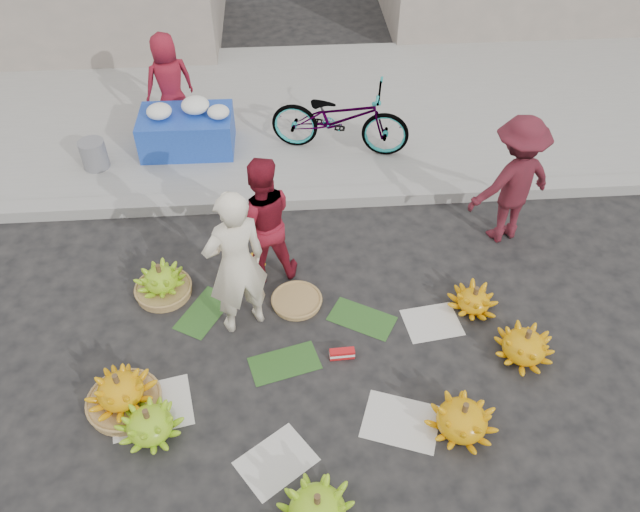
{
  "coord_description": "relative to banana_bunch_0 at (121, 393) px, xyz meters",
  "views": [
    {
      "loc": [
        -0.02,
        -3.79,
        4.83
      ],
      "look_at": [
        0.29,
        0.52,
        0.7
      ],
      "focal_mm": 35.0,
      "sensor_mm": 36.0,
      "label": 1
    }
  ],
  "objects": [
    {
      "name": "banana_bunch_2",
      "position": [
        1.65,
        -1.15,
        -0.02
      ],
      "size": [
        0.68,
        0.68,
        0.38
      ],
      "rotation": [
        0.0,
        0.0,
        0.13
      ],
      "color": "#70B219",
      "rests_on": "ground"
    },
    {
      "name": "flower_table",
      "position": [
        0.29,
        3.9,
        0.22
      ],
      "size": [
        1.21,
        0.76,
        0.7
      ],
      "rotation": [
        0.0,
        0.0,
        -0.01
      ],
      "color": "#1A3EAC",
      "rests_on": "sidewalk"
    },
    {
      "name": "ground",
      "position": [
        1.54,
        0.56,
        -0.19
      ],
      "size": [
        80.0,
        80.0,
        0.0
      ],
      "primitive_type": "plane",
      "color": "black",
      "rests_on": "ground"
    },
    {
      "name": "banana_bunch_1",
      "position": [
        0.28,
        -0.3,
        -0.04
      ],
      "size": [
        0.68,
        0.68,
        0.35
      ],
      "rotation": [
        0.0,
        0.0,
        -0.29
      ],
      "color": "#70B219",
      "rests_on": "ground"
    },
    {
      "name": "banana_bunch_3",
      "position": [
        2.93,
        -0.45,
        -0.02
      ],
      "size": [
        0.72,
        0.72,
        0.38
      ],
      "rotation": [
        0.0,
        0.0,
        0.21
      ],
      "color": "#EAA70B",
      "rests_on": "ground"
    },
    {
      "name": "banana_leaves",
      "position": [
        1.44,
        0.76,
        -0.19
      ],
      "size": [
        2.0,
        1.0,
        0.0
      ],
      "primitive_type": null,
      "color": "#224E1A",
      "rests_on": "ground"
    },
    {
      "name": "banana_bunch_0",
      "position": [
        0.0,
        0.0,
        0.0
      ],
      "size": [
        0.71,
        0.71,
        0.44
      ],
      "rotation": [
        0.0,
        0.0,
        0.33
      ],
      "color": "olive",
      "rests_on": "ground"
    },
    {
      "name": "flower_vendor",
      "position": [
        0.06,
        4.44,
        0.6
      ],
      "size": [
        0.77,
        0.65,
        1.34
      ],
      "primitive_type": "imported",
      "rotation": [
        0.0,
        0.0,
        3.56
      ],
      "color": "maroon",
      "rests_on": "sidewalk"
    },
    {
      "name": "banana_bunch_4",
      "position": [
        3.71,
        0.29,
        -0.03
      ],
      "size": [
        0.66,
        0.66,
        0.36
      ],
      "rotation": [
        0.0,
        0.0,
        -0.15
      ],
      "color": "#EAA70B",
      "rests_on": "ground"
    },
    {
      "name": "curb",
      "position": [
        1.54,
        2.76,
        -0.11
      ],
      "size": [
        40.0,
        0.25,
        0.15
      ],
      "primitive_type": "cube",
      "color": "gray",
      "rests_on": "ground"
    },
    {
      "name": "basket_spare",
      "position": [
        1.59,
        1.12,
        -0.16
      ],
      "size": [
        0.62,
        0.62,
        0.06
      ],
      "primitive_type": "cylinder",
      "rotation": [
        0.0,
        0.0,
        0.29
      ],
      "color": "olive",
      "rests_on": "ground"
    },
    {
      "name": "vendor_cream",
      "position": [
        1.04,
        0.9,
        0.63
      ],
      "size": [
        0.71,
        0.61,
        1.64
      ],
      "primitive_type": "imported",
      "rotation": [
        0.0,
        0.0,
        3.58
      ],
      "color": "white",
      "rests_on": "ground"
    },
    {
      "name": "grey_bucket",
      "position": [
        -0.88,
        3.55,
        0.12
      ],
      "size": [
        0.33,
        0.33,
        0.37
      ],
      "primitive_type": "cylinder",
      "color": "slate",
      "rests_on": "sidewalk"
    },
    {
      "name": "vendor_red",
      "position": [
        1.27,
        1.6,
        0.54
      ],
      "size": [
        0.78,
        0.65,
        1.46
      ],
      "primitive_type": "imported",
      "rotation": [
        0.0,
        0.0,
        3.29
      ],
      "color": "maroon",
      "rests_on": "ground"
    },
    {
      "name": "man_striped",
      "position": [
        3.99,
        2.03,
        0.58
      ],
      "size": [
        1.13,
        0.86,
        1.54
      ],
      "primitive_type": "imported",
      "rotation": [
        0.0,
        0.0,
        3.47
      ],
      "color": "maroon",
      "rests_on": "ground"
    },
    {
      "name": "banana_bunch_7",
      "position": [
        1.05,
        1.59,
        -0.08
      ],
      "size": [
        0.52,
        0.52,
        0.27
      ],
      "rotation": [
        0.0,
        0.0,
        -0.39
      ],
      "color": "#EAA70B",
      "rests_on": "ground"
    },
    {
      "name": "bicycle",
      "position": [
        2.27,
        3.73,
        0.4
      ],
      "size": [
        1.04,
        1.9,
        0.95
      ],
      "primitive_type": "imported",
      "rotation": [
        0.0,
        0.0,
        1.33
      ],
      "color": "gray",
      "rests_on": "sidewalk"
    },
    {
      "name": "incense_stack",
      "position": [
        1.99,
        0.39,
        -0.13
      ],
      "size": [
        0.24,
        0.09,
        0.1
      ],
      "primitive_type": "cube",
      "rotation": [
        0.0,
        0.0,
        0.05
      ],
      "color": "red",
      "rests_on": "ground"
    },
    {
      "name": "banana_bunch_5",
      "position": [
        3.39,
        0.92,
        -0.06
      ],
      "size": [
        0.58,
        0.58,
        0.3
      ],
      "rotation": [
        0.0,
        0.0,
        0.34
      ],
      "color": "#EAA70B",
      "rests_on": "ground"
    },
    {
      "name": "newspaper_scatter",
      "position": [
        1.54,
        -0.24,
        -0.19
      ],
      "size": [
        3.2,
        1.8,
        0.0
      ],
      "primitive_type": null,
      "color": "silver",
      "rests_on": "ground"
    },
    {
      "name": "banana_bunch_6",
      "position": [
        0.2,
        1.36,
        -0.02
      ],
      "size": [
        0.6,
        0.6,
        0.41
      ],
      "rotation": [
        0.0,
        0.0,
        0.24
      ],
      "color": "olive",
      "rests_on": "ground"
    },
    {
      "name": "sidewalk",
      "position": [
        1.54,
        4.86,
        -0.13
      ],
      "size": [
        40.0,
        4.0,
        0.12
      ],
      "primitive_type": "cube",
      "color": "gray",
      "rests_on": "ground"
    }
  ]
}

